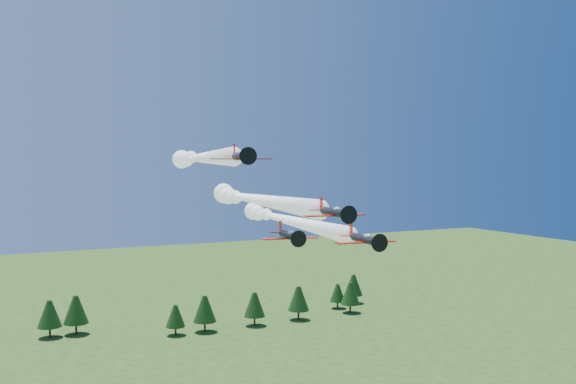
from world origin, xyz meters
name	(u,v)px	position (x,y,z in m)	size (l,w,h in m)	color
plane_lead	(253,199)	(1.83, 20.57, 43.71)	(9.84, 54.61, 3.70)	black
plane_left	(199,158)	(-3.54, 31.60, 50.31)	(14.03, 57.56, 3.70)	black
plane_right	(284,219)	(12.20, 30.32, 39.22)	(12.12, 59.00, 3.70)	black
plane_slot	(289,236)	(1.99, 7.89, 39.05)	(8.42, 9.18, 2.94)	black
treeline	(144,311)	(5.49, 109.61, 6.45)	(164.79, 20.81, 11.20)	#382314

